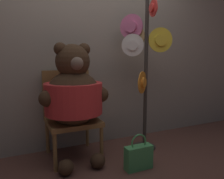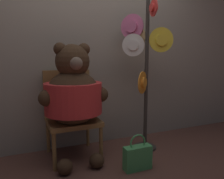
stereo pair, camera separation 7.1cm
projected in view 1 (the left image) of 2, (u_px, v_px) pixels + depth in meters
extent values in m
plane|color=brown|center=(113.00, 165.00, 2.28)|extent=(14.00, 14.00, 0.00)
cube|color=gray|center=(89.00, 39.00, 2.73)|extent=(8.00, 0.10, 2.67)
cylinder|color=olive|center=(55.00, 153.00, 2.12)|extent=(0.04, 0.04, 0.39)
cylinder|color=olive|center=(102.00, 144.00, 2.32)|extent=(0.04, 0.04, 0.39)
cylinder|color=olive|center=(47.00, 137.00, 2.55)|extent=(0.04, 0.04, 0.39)
cylinder|color=olive|center=(87.00, 131.00, 2.75)|extent=(0.04, 0.04, 0.39)
cube|color=olive|center=(73.00, 121.00, 2.40)|extent=(0.55, 0.54, 0.05)
cube|color=olive|center=(67.00, 92.00, 2.59)|extent=(0.55, 0.04, 0.53)
sphere|color=#3D2819|center=(74.00, 98.00, 2.29)|extent=(0.59, 0.59, 0.59)
cylinder|color=red|center=(74.00, 98.00, 2.29)|extent=(0.60, 0.60, 0.32)
sphere|color=#3D2819|center=(73.00, 61.00, 2.23)|extent=(0.35, 0.35, 0.35)
sphere|color=#3D2819|center=(60.00, 49.00, 2.16)|extent=(0.13, 0.13, 0.13)
sphere|color=#3D2819|center=(84.00, 49.00, 2.27)|extent=(0.13, 0.13, 0.13)
sphere|color=brown|center=(77.00, 63.00, 2.10)|extent=(0.13, 0.13, 0.13)
sphere|color=#3D2819|center=(47.00, 99.00, 2.10)|extent=(0.16, 0.16, 0.16)
sphere|color=#3D2819|center=(101.00, 95.00, 2.33)|extent=(0.16, 0.16, 0.16)
sphere|color=#3D2819|center=(66.00, 167.00, 2.07)|extent=(0.15, 0.15, 0.15)
sphere|color=#3D2819|center=(98.00, 161.00, 2.20)|extent=(0.15, 0.15, 0.15)
cylinder|color=#332D28|center=(144.00, 146.00, 2.73)|extent=(0.28, 0.28, 0.02)
cylinder|color=#332D28|center=(146.00, 77.00, 2.60)|extent=(0.04, 0.04, 1.77)
cylinder|color=#D16693|center=(131.00, 27.00, 2.61)|extent=(0.18, 0.25, 0.30)
cylinder|color=#D16693|center=(131.00, 27.00, 2.61)|extent=(0.13, 0.15, 0.14)
cylinder|color=orange|center=(142.00, 82.00, 2.50)|extent=(0.21, 0.17, 0.25)
cylinder|color=orange|center=(142.00, 82.00, 2.50)|extent=(0.14, 0.13, 0.12)
cylinder|color=silver|center=(133.00, 45.00, 2.58)|extent=(0.22, 0.17, 0.26)
cylinder|color=silver|center=(133.00, 45.00, 2.58)|extent=(0.13, 0.11, 0.13)
cylinder|color=tan|center=(136.00, 37.00, 2.64)|extent=(0.11, 0.24, 0.26)
cylinder|color=tan|center=(136.00, 37.00, 2.64)|extent=(0.09, 0.13, 0.12)
cylinder|color=red|center=(153.00, 8.00, 2.34)|extent=(0.04, 0.18, 0.18)
cylinder|color=red|center=(153.00, 8.00, 2.34)|extent=(0.08, 0.10, 0.09)
cylinder|color=yellow|center=(160.00, 40.00, 2.56)|extent=(0.28, 0.10, 0.29)
cylinder|color=yellow|center=(160.00, 40.00, 2.56)|extent=(0.15, 0.10, 0.14)
cube|color=#479E56|center=(139.00, 158.00, 2.18)|extent=(0.28, 0.10, 0.24)
torus|color=#479E56|center=(139.00, 142.00, 2.16)|extent=(0.17, 0.02, 0.17)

